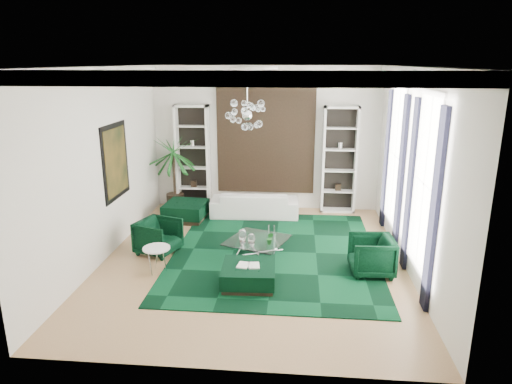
# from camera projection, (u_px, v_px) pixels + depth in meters

# --- Properties ---
(floor) EXTENTS (6.00, 7.00, 0.02)m
(floor) POSITION_uv_depth(u_px,v_px,m) (253.00, 259.00, 9.31)
(floor) COLOR tan
(floor) RESTS_ON ground
(ceiling) EXTENTS (6.00, 7.00, 0.02)m
(ceiling) POSITION_uv_depth(u_px,v_px,m) (253.00, 66.00, 8.26)
(ceiling) COLOR white
(ceiling) RESTS_ON ground
(wall_back) EXTENTS (6.00, 0.02, 3.80)m
(wall_back) POSITION_uv_depth(u_px,v_px,m) (266.00, 139.00, 12.14)
(wall_back) COLOR silver
(wall_back) RESTS_ON ground
(wall_front) EXTENTS (6.00, 0.02, 3.80)m
(wall_front) POSITION_uv_depth(u_px,v_px,m) (225.00, 235.00, 5.42)
(wall_front) COLOR silver
(wall_front) RESTS_ON ground
(wall_left) EXTENTS (0.02, 7.00, 3.80)m
(wall_left) POSITION_uv_depth(u_px,v_px,m) (102.00, 165.00, 9.04)
(wall_left) COLOR silver
(wall_left) RESTS_ON ground
(wall_right) EXTENTS (0.02, 7.00, 3.80)m
(wall_right) POSITION_uv_depth(u_px,v_px,m) (413.00, 172.00, 8.52)
(wall_right) COLOR silver
(wall_right) RESTS_ON ground
(crown_molding) EXTENTS (6.00, 7.00, 0.18)m
(crown_molding) POSITION_uv_depth(u_px,v_px,m) (253.00, 72.00, 8.29)
(crown_molding) COLOR white
(crown_molding) RESTS_ON ceiling
(ceiling_medallion) EXTENTS (0.90, 0.90, 0.05)m
(ceiling_medallion) POSITION_uv_depth(u_px,v_px,m) (254.00, 68.00, 8.55)
(ceiling_medallion) COLOR white
(ceiling_medallion) RESTS_ON ceiling
(tapestry) EXTENTS (2.50, 0.06, 2.80)m
(tapestry) POSITION_uv_depth(u_px,v_px,m) (266.00, 139.00, 12.09)
(tapestry) COLOR black
(tapestry) RESTS_ON wall_back
(shelving_left) EXTENTS (0.90, 0.38, 2.80)m
(shelving_left) POSITION_uv_depth(u_px,v_px,m) (193.00, 157.00, 12.26)
(shelving_left) COLOR white
(shelving_left) RESTS_ON floor
(shelving_right) EXTENTS (0.90, 0.38, 2.80)m
(shelving_right) POSITION_uv_depth(u_px,v_px,m) (339.00, 160.00, 11.92)
(shelving_right) COLOR white
(shelving_right) RESTS_ON floor
(painting) EXTENTS (0.04, 1.30, 1.60)m
(painting) POSITION_uv_depth(u_px,v_px,m) (116.00, 161.00, 9.63)
(painting) COLOR black
(painting) RESTS_ON wall_left
(window_near) EXTENTS (0.03, 1.10, 2.90)m
(window_near) POSITION_uv_depth(u_px,v_px,m) (425.00, 184.00, 7.66)
(window_near) COLOR white
(window_near) RESTS_ON wall_right
(curtain_near_a) EXTENTS (0.07, 0.30, 3.25)m
(curtain_near_a) POSITION_uv_depth(u_px,v_px,m) (434.00, 213.00, 6.99)
(curtain_near_a) COLOR black
(curtain_near_a) RESTS_ON floor
(curtain_near_b) EXTENTS (0.07, 0.30, 3.25)m
(curtain_near_b) POSITION_uv_depth(u_px,v_px,m) (410.00, 186.00, 8.48)
(curtain_near_b) COLOR black
(curtain_near_b) RESTS_ON floor
(window_far) EXTENTS (0.03, 1.10, 2.90)m
(window_far) POSITION_uv_depth(u_px,v_px,m) (396.00, 156.00, 9.96)
(window_far) COLOR white
(window_far) RESTS_ON wall_right
(curtain_far_a) EXTENTS (0.07, 0.30, 3.25)m
(curtain_far_a) POSITION_uv_depth(u_px,v_px,m) (401.00, 175.00, 9.28)
(curtain_far_a) COLOR black
(curtain_far_a) RESTS_ON floor
(curtain_far_b) EXTENTS (0.07, 0.30, 3.25)m
(curtain_far_b) POSITION_uv_depth(u_px,v_px,m) (387.00, 160.00, 10.78)
(curtain_far_b) COLOR black
(curtain_far_b) RESTS_ON floor
(rug) EXTENTS (4.20, 5.00, 0.02)m
(rug) POSITION_uv_depth(u_px,v_px,m) (275.00, 252.00, 9.63)
(rug) COLOR black
(rug) RESTS_ON floor
(sofa) EXTENTS (2.28, 0.96, 0.66)m
(sofa) POSITION_uv_depth(u_px,v_px,m) (255.00, 204.00, 11.83)
(sofa) COLOR white
(sofa) RESTS_ON floor
(armchair_left) EXTENTS (1.00, 0.99, 0.72)m
(armchair_left) POSITION_uv_depth(u_px,v_px,m) (158.00, 237.00, 9.51)
(armchair_left) COLOR black
(armchair_left) RESTS_ON floor
(armchair_right) EXTENTS (0.84, 0.82, 0.73)m
(armchair_right) POSITION_uv_depth(u_px,v_px,m) (371.00, 255.00, 8.58)
(armchair_right) COLOR black
(armchair_right) RESTS_ON floor
(coffee_table) EXTENTS (1.42, 1.42, 0.38)m
(coffee_table) POSITION_uv_depth(u_px,v_px,m) (257.00, 248.00, 9.37)
(coffee_table) COLOR white
(coffee_table) RESTS_ON floor
(ottoman_side) EXTENTS (1.07, 1.07, 0.44)m
(ottoman_side) POSITION_uv_depth(u_px,v_px,m) (186.00, 211.00, 11.59)
(ottoman_side) COLOR black
(ottoman_side) RESTS_ON floor
(ottoman_front) EXTENTS (0.98, 0.98, 0.38)m
(ottoman_front) POSITION_uv_depth(u_px,v_px,m) (249.00, 275.00, 8.18)
(ottoman_front) COLOR black
(ottoman_front) RESTS_ON floor
(book) EXTENTS (0.41, 0.27, 0.03)m
(book) POSITION_uv_depth(u_px,v_px,m) (249.00, 265.00, 8.12)
(book) COLOR white
(book) RESTS_ON ottoman_front
(side_table) EXTENTS (0.61, 0.61, 0.50)m
(side_table) POSITION_uv_depth(u_px,v_px,m) (157.00, 260.00, 8.65)
(side_table) COLOR white
(side_table) RESTS_ON floor
(palm) EXTENTS (1.94, 1.94, 2.57)m
(palm) POSITION_uv_depth(u_px,v_px,m) (174.00, 163.00, 12.13)
(palm) COLOR #19591E
(palm) RESTS_ON floor
(chandelier) EXTENTS (0.87, 0.87, 0.76)m
(chandelier) POSITION_uv_depth(u_px,v_px,m) (247.00, 115.00, 9.08)
(chandelier) COLOR white
(chandelier) RESTS_ON ceiling
(table_plant) EXTENTS (0.17, 0.16, 0.26)m
(table_plant) POSITION_uv_depth(u_px,v_px,m) (270.00, 238.00, 9.03)
(table_plant) COLOR #19591E
(table_plant) RESTS_ON coffee_table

